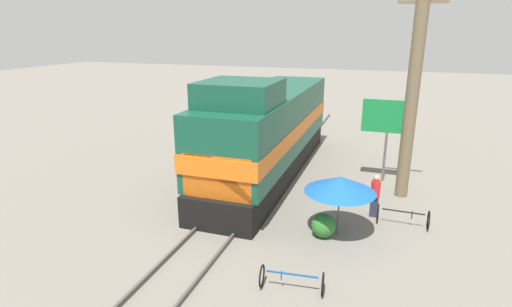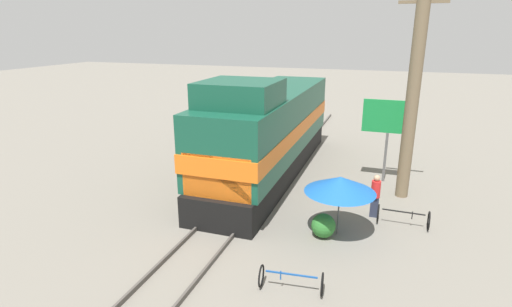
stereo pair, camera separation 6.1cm
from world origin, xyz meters
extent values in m
plane|color=slate|center=(0.00, 0.00, 0.00)|extent=(120.00, 120.00, 0.00)
cube|color=#4C4742|center=(-0.72, 0.00, 0.07)|extent=(0.08, 37.49, 0.15)
cube|color=#4C4742|center=(0.72, 0.00, 0.07)|extent=(0.08, 37.49, 0.15)
cube|color=black|center=(0.00, 3.87, 0.60)|extent=(2.79, 13.27, 1.19)
cube|color=#144C38|center=(0.00, 3.87, 2.64)|extent=(3.03, 12.74, 2.88)
cube|color=orange|center=(0.00, 3.87, 2.35)|extent=(3.07, 12.87, 0.70)
cube|color=orange|center=(0.00, -1.57, 1.99)|extent=(2.57, 1.86, 1.59)
cube|color=#144C38|center=(0.00, -0.11, 4.55)|extent=(2.85, 2.92, 0.94)
cylinder|color=#726047|center=(6.20, 2.95, 4.45)|extent=(0.52, 0.52, 8.91)
cube|color=#726047|center=(6.20, 2.95, 7.84)|extent=(1.80, 0.12, 0.12)
cylinder|color=#4C4C4C|center=(4.06, -1.36, 1.00)|extent=(0.05, 0.05, 2.00)
cone|color=#1959B2|center=(4.06, -1.36, 1.86)|extent=(2.42, 2.42, 0.54)
cube|color=#595959|center=(5.39, 4.51, 1.17)|extent=(0.12, 0.12, 2.35)
cube|color=#198C3F|center=(5.39, 4.51, 3.10)|extent=(2.33, 0.08, 1.50)
sphere|color=#2D722D|center=(3.63, -1.71, 0.42)|extent=(0.83, 0.83, 0.83)
cube|color=#2D3347|center=(5.18, 0.48, 0.40)|extent=(0.30, 0.20, 0.81)
cylinder|color=red|center=(5.18, 0.48, 1.13)|extent=(0.34, 0.34, 0.64)
sphere|color=tan|center=(5.18, 0.48, 1.57)|extent=(0.24, 0.24, 0.24)
torus|color=black|center=(7.08, 0.00, 0.35)|extent=(0.07, 0.70, 0.70)
torus|color=black|center=(5.35, 0.04, 0.35)|extent=(0.07, 0.70, 0.70)
cube|color=black|center=(6.22, 0.02, 0.55)|extent=(1.47, 0.08, 0.04)
cylinder|color=black|center=(6.52, 0.01, 0.47)|extent=(0.04, 0.04, 0.29)
torus|color=black|center=(2.48, -5.05, 0.32)|extent=(0.11, 0.64, 0.64)
torus|color=black|center=(4.14, -4.88, 0.32)|extent=(0.11, 0.64, 0.64)
cube|color=#194C99|center=(3.31, -4.96, 0.50)|extent=(1.42, 0.18, 0.04)
cylinder|color=#194C99|center=(3.02, -4.99, 0.43)|extent=(0.04, 0.04, 0.26)
camera|label=1|loc=(5.39, -14.13, 6.83)|focal=28.00mm
camera|label=2|loc=(5.45, -14.11, 6.83)|focal=28.00mm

